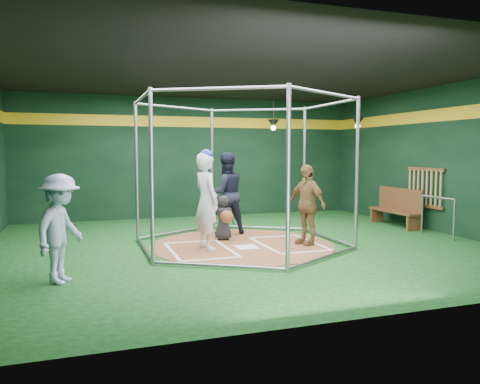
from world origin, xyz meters
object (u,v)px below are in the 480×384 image
object	(u,v)px
batter_figure	(206,200)
dugout_bench	(397,207)
umpire	(226,193)
visitor_leopard	(306,205)

from	to	relation	value
batter_figure	dugout_bench	xyz separation A→B (m)	(5.42, 1.24, -0.48)
batter_figure	umpire	xyz separation A→B (m)	(0.85, 1.49, -0.03)
umpire	batter_figure	bearing A→B (deg)	56.03
dugout_bench	umpire	bearing A→B (deg)	176.87
batter_figure	visitor_leopard	world-z (taller)	batter_figure
umpire	dugout_bench	world-z (taller)	umpire
batter_figure	dugout_bench	distance (m)	5.58
batter_figure	umpire	bearing A→B (deg)	60.45
visitor_leopard	dugout_bench	world-z (taller)	visitor_leopard
batter_figure	visitor_leopard	distance (m)	2.10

